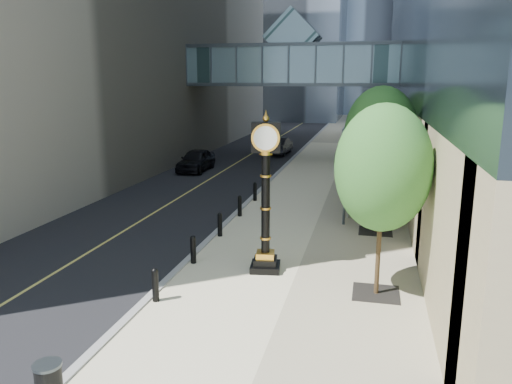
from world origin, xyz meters
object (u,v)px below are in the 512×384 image
pedestrian (351,201)px  car_far (279,145)px  street_clock (266,205)px  car_near (196,160)px

pedestrian → car_far: 21.09m
car_far → street_clock: bearing=101.2°
pedestrian → car_near: pedestrian is taller
car_near → car_far: car_near is taller
street_clock → car_far: bearing=91.8°
street_clock → car_far: street_clock is taller
street_clock → car_near: bearing=108.8°
car_near → pedestrian: bearing=-42.9°
street_clock → pedestrian: 7.93m
pedestrian → car_near: (-11.36, 10.36, -0.09)m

